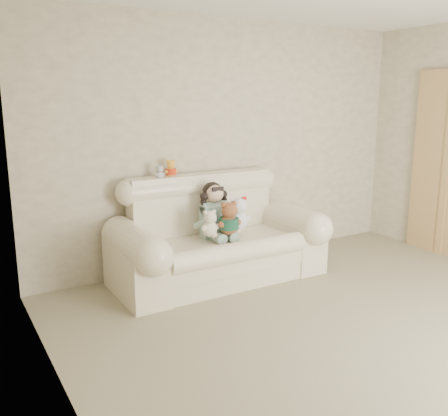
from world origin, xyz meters
TOP-DOWN VIEW (x-y plane):
  - floor at (0.00, 0.00)m, footprint 5.00×5.00m
  - wall_back at (0.00, 2.50)m, footprint 4.50×0.00m
  - wall_left at (-2.25, 0.00)m, footprint 0.00×5.00m
  - sofa at (-0.44, 2.00)m, footprint 2.10×0.95m
  - door_panel at (2.22, 1.40)m, footprint 0.06×0.90m
  - seated_child at (-0.45, 2.08)m, footprint 0.36×0.43m
  - brown_teddy at (-0.43, 1.83)m, footprint 0.27×0.22m
  - white_cat at (-0.28, 1.89)m, footprint 0.31×0.27m
  - cream_teddy at (-0.61, 1.87)m, footprint 0.20×0.16m
  - yellow_mini_bear at (-0.78, 2.37)m, footprint 0.16×0.14m
  - grey_mini_plush at (-0.91, 2.34)m, footprint 0.12×0.11m

SIDE VIEW (x-z plane):
  - floor at x=0.00m, z-range 0.00..0.00m
  - sofa at x=-0.44m, z-range 0.00..1.03m
  - cream_teddy at x=-0.61m, z-range 0.50..0.80m
  - brown_teddy at x=-0.43m, z-range 0.50..0.89m
  - seated_child at x=-0.45m, z-range 0.42..0.98m
  - white_cat at x=-0.28m, z-range 0.50..0.91m
  - door_panel at x=2.22m, z-range 0.00..2.10m
  - grey_mini_plush at x=-0.91m, z-range 1.01..1.17m
  - yellow_mini_bear at x=-0.78m, z-range 1.01..1.22m
  - wall_back at x=0.00m, z-range -0.95..3.55m
  - wall_left at x=-2.25m, z-range -1.20..3.80m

